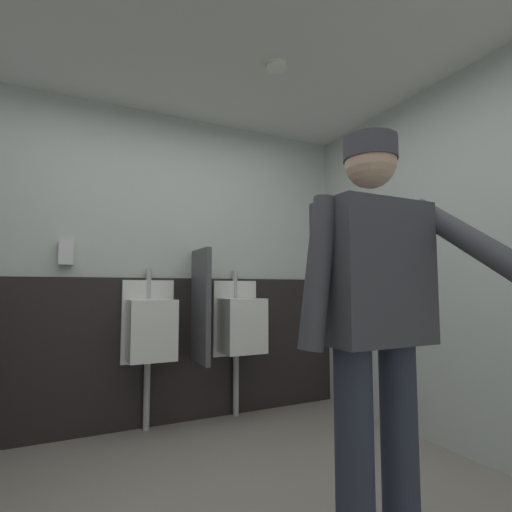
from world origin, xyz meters
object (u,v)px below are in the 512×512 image
at_px(urinal_left, 150,329).
at_px(urinal_middle, 240,325).
at_px(person, 376,316).
at_px(soap_dispenser, 66,253).

bearing_deg(urinal_left, urinal_middle, 0.00).
relative_size(urinal_left, urinal_middle, 1.00).
distance_m(person, soap_dispenser, 2.32).
distance_m(urinal_left, person, 1.97).
xyz_separation_m(urinal_left, soap_dispenser, (-0.60, 0.12, 0.57)).
bearing_deg(urinal_left, person, -75.59).
relative_size(urinal_middle, person, 0.74).
relative_size(urinal_left, person, 0.74).
xyz_separation_m(urinal_left, person, (0.49, -1.90, 0.21)).
relative_size(person, soap_dispenser, 9.35).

